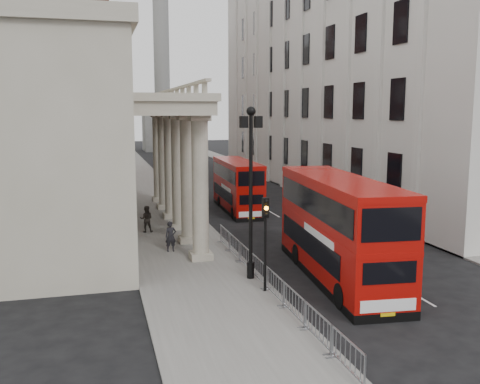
{
  "coord_description": "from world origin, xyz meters",
  "views": [
    {
      "loc": [
        -7.68,
        -20.27,
        8.23
      ],
      "look_at": [
        0.96,
        11.76,
        3.19
      ],
      "focal_mm": 40.0,
      "sensor_mm": 36.0,
      "label": 1
    }
  ],
  "objects": [
    {
      "name": "ground",
      "position": [
        0.0,
        0.0,
        0.0
      ],
      "size": [
        260.0,
        260.0,
        0.0
      ],
      "primitive_type": "plane",
      "color": "black",
      "rests_on": "ground"
    },
    {
      "name": "sidewalk_west",
      "position": [
        -3.0,
        30.0,
        0.06
      ],
      "size": [
        6.0,
        140.0,
        0.12
      ],
      "primitive_type": "cube",
      "color": "slate",
      "rests_on": "ground"
    },
    {
      "name": "sidewalk_east",
      "position": [
        13.5,
        30.0,
        0.06
      ],
      "size": [
        3.0,
        140.0,
        0.12
      ],
      "primitive_type": "cube",
      "color": "slate",
      "rests_on": "ground"
    },
    {
      "name": "kerb",
      "position": [
        -0.05,
        30.0,
        0.07
      ],
      "size": [
        0.2,
        140.0,
        0.14
      ],
      "primitive_type": "cube",
      "color": "slate",
      "rests_on": "ground"
    },
    {
      "name": "portico_building",
      "position": [
        -10.5,
        18.0,
        6.0
      ],
      "size": [
        9.0,
        28.0,
        12.0
      ],
      "primitive_type": "cube",
      "color": "#9E9884",
      "rests_on": "ground"
    },
    {
      "name": "brick_building",
      "position": [
        -10.5,
        48.0,
        11.0
      ],
      "size": [
        9.0,
        32.0,
        22.0
      ],
      "primitive_type": "cube",
      "color": "maroon",
      "rests_on": "ground"
    },
    {
      "name": "west_building_far",
      "position": [
        -10.5,
        80.0,
        10.0
      ],
      "size": [
        9.0,
        30.0,
        20.0
      ],
      "primitive_type": "cube",
      "color": "#9E9884",
      "rests_on": "ground"
    },
    {
      "name": "east_building",
      "position": [
        16.0,
        32.0,
        12.5
      ],
      "size": [
        8.0,
        55.0,
        25.0
      ],
      "primitive_type": "cube",
      "color": "beige",
      "rests_on": "ground"
    },
    {
      "name": "monument_column",
      "position": [
        6.0,
        92.0,
        15.98
      ],
      "size": [
        8.0,
        8.0,
        54.2
      ],
      "color": "#60605E",
      "rests_on": "ground"
    },
    {
      "name": "lamp_post_south",
      "position": [
        -0.6,
        4.0,
        4.91
      ],
      "size": [
        1.05,
        0.44,
        8.32
      ],
      "color": "black",
      "rests_on": "sidewalk_west"
    },
    {
      "name": "lamp_post_mid",
      "position": [
        -0.6,
        20.0,
        4.91
      ],
      "size": [
        1.05,
        0.44,
        8.32
      ],
      "color": "black",
      "rests_on": "sidewalk_west"
    },
    {
      "name": "lamp_post_north",
      "position": [
        -0.6,
        36.0,
        4.91
      ],
      "size": [
        1.05,
        0.44,
        8.32
      ],
      "color": "black",
      "rests_on": "sidewalk_west"
    },
    {
      "name": "traffic_light",
      "position": [
        -0.5,
        1.98,
        3.11
      ],
      "size": [
        0.28,
        0.33,
        4.3
      ],
      "color": "black",
      "rests_on": "sidewalk_west"
    },
    {
      "name": "crowd_barriers",
      "position": [
        -0.35,
        2.23,
        0.67
      ],
      "size": [
        0.5,
        18.75,
        1.1
      ],
      "color": "gray",
      "rests_on": "sidewalk_west"
    },
    {
      "name": "bus_near",
      "position": [
        3.65,
        3.21,
        2.62
      ],
      "size": [
        3.91,
        11.84,
        5.02
      ],
      "rotation": [
        0.0,
        0.0,
        -0.1
      ],
      "color": "#A50C07",
      "rests_on": "ground"
    },
    {
      "name": "bus_far",
      "position": [
        3.53,
        22.16,
        2.18
      ],
      "size": [
        2.69,
        9.74,
        4.17
      ],
      "rotation": [
        0.0,
        0.0,
        -0.04
      ],
      "color": "#9B0B07",
      "rests_on": "ground"
    },
    {
      "name": "pedestrian_a",
      "position": [
        -3.68,
        10.03,
        1.01
      ],
      "size": [
        0.69,
        0.49,
        1.78
      ],
      "primitive_type": "imported",
      "rotation": [
        0.0,
        0.0,
        0.1
      ],
      "color": "black",
      "rests_on": "sidewalk_west"
    },
    {
      "name": "pedestrian_b",
      "position": [
        -4.58,
        15.48,
        1.02
      ],
      "size": [
        0.97,
        0.82,
        1.8
      ],
      "primitive_type": "imported",
      "rotation": [
        0.0,
        0.0,
        2.97
      ],
      "color": "black",
      "rests_on": "sidewalk_west"
    },
    {
      "name": "pedestrian_c",
      "position": [
        -1.75,
        23.09,
        0.96
      ],
      "size": [
        0.84,
        0.57,
        1.68
      ],
      "primitive_type": "imported",
      "rotation": [
        0.0,
        0.0,
        6.24
      ],
      "color": "black",
      "rests_on": "sidewalk_west"
    }
  ]
}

